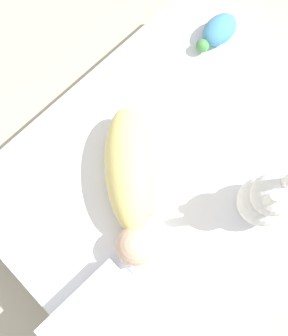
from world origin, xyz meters
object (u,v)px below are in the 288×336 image
object	(u,v)px
bunny_plush	(265,199)
turtle_plush	(218,31)
swaddled_baby	(131,182)
pillow	(110,334)

from	to	relation	value
bunny_plush	turtle_plush	distance (m)	0.62
swaddled_baby	bunny_plush	bearing A→B (deg)	76.37
pillow	turtle_plush	distance (m)	1.06
pillow	turtle_plush	xyz separation A→B (m)	(-0.95, -0.47, -0.00)
swaddled_baby	turtle_plush	xyz separation A→B (m)	(-0.59, -0.18, -0.04)
swaddled_baby	pillow	bearing A→B (deg)	-12.27
pillow	bunny_plush	distance (m)	0.62
bunny_plush	turtle_plush	xyz separation A→B (m)	(-0.34, -0.51, -0.08)
bunny_plush	turtle_plush	bearing A→B (deg)	-123.76
swaddled_baby	turtle_plush	world-z (taller)	swaddled_baby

